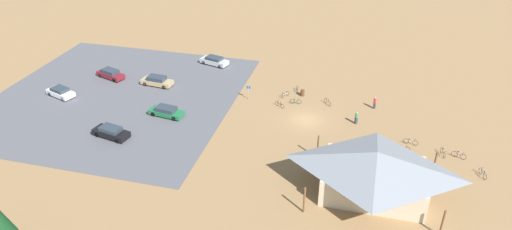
# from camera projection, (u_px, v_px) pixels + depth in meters

# --- Properties ---
(ground) EXTENTS (160.00, 160.00, 0.00)m
(ground) POSITION_uv_depth(u_px,v_px,m) (306.00, 120.00, 61.31)
(ground) COLOR #937047
(ground) RESTS_ON ground
(parking_lot_asphalt) EXTENTS (34.08, 35.03, 0.05)m
(parking_lot_asphalt) POSITION_uv_depth(u_px,v_px,m) (117.00, 96.00, 67.16)
(parking_lot_asphalt) COLOR #56565B
(parking_lot_asphalt) RESTS_ON ground
(bike_pavilion) EXTENTS (13.20, 10.00, 5.08)m
(bike_pavilion) POSITION_uv_depth(u_px,v_px,m) (375.00, 170.00, 47.00)
(bike_pavilion) COLOR beige
(bike_pavilion) RESTS_ON ground
(trash_bin) EXTENTS (0.60, 0.60, 0.90)m
(trash_bin) POSITION_uv_depth(u_px,v_px,m) (302.00, 93.00, 67.09)
(trash_bin) COLOR brown
(trash_bin) RESTS_ON ground
(lot_sign) EXTENTS (0.56, 0.08, 2.20)m
(lot_sign) POSITION_uv_depth(u_px,v_px,m) (249.00, 90.00, 65.66)
(lot_sign) COLOR #99999E
(lot_sign) RESTS_ON ground
(bicycle_orange_mid_cluster) EXTENTS (1.09, 1.46, 0.83)m
(bicycle_orange_mid_cluster) POSITION_uv_depth(u_px,v_px,m) (327.00, 102.00, 64.84)
(bicycle_orange_mid_cluster) COLOR black
(bicycle_orange_mid_cluster) RESTS_ON ground
(bicycle_green_yard_left) EXTENTS (0.52, 1.59, 0.78)m
(bicycle_green_yard_left) POSITION_uv_depth(u_px,v_px,m) (297.00, 89.00, 68.38)
(bicycle_green_yard_left) COLOR black
(bicycle_green_yard_left) RESTS_ON ground
(bicycle_silver_yard_center) EXTENTS (1.74, 0.48, 0.84)m
(bicycle_silver_yard_center) POSITION_uv_depth(u_px,v_px,m) (411.00, 142.00, 56.09)
(bicycle_silver_yard_center) COLOR black
(bicycle_silver_yard_center) RESTS_ON ground
(bicycle_black_lone_east) EXTENTS (1.45, 1.01, 0.79)m
(bicycle_black_lone_east) POSITION_uv_depth(u_px,v_px,m) (280.00, 105.00, 64.22)
(bicycle_black_lone_east) COLOR black
(bicycle_black_lone_east) RESTS_ON ground
(bicycle_white_front_row) EXTENTS (0.93, 1.48, 0.78)m
(bicycle_white_front_row) POSITION_uv_depth(u_px,v_px,m) (285.00, 95.00, 66.84)
(bicycle_white_front_row) COLOR black
(bicycle_white_front_row) RESTS_ON ground
(bicycle_purple_by_bin) EXTENTS (1.59, 0.70, 0.89)m
(bicycle_purple_by_bin) POSITION_uv_depth(u_px,v_px,m) (459.00, 155.00, 53.62)
(bicycle_purple_by_bin) COLOR black
(bicycle_purple_by_bin) RESTS_ON ground
(bicycle_teal_edge_north) EXTENTS (1.64, 0.48, 0.84)m
(bicycle_teal_edge_north) POSITION_uv_depth(u_px,v_px,m) (296.00, 102.00, 64.99)
(bicycle_teal_edge_north) COLOR black
(bicycle_teal_edge_north) RESTS_ON ground
(bicycle_red_trailside) EXTENTS (1.72, 0.62, 0.79)m
(bicycle_red_trailside) POSITION_uv_depth(u_px,v_px,m) (403.00, 149.00, 54.72)
(bicycle_red_trailside) COLOR black
(bicycle_red_trailside) RESTS_ON ground
(bicycle_blue_near_porch) EXTENTS (0.64, 1.65, 0.88)m
(bicycle_blue_near_porch) POSITION_uv_depth(u_px,v_px,m) (483.00, 174.00, 50.60)
(bicycle_blue_near_porch) COLOR black
(bicycle_blue_near_porch) RESTS_ON ground
(bicycle_yellow_back_row) EXTENTS (0.49, 1.70, 0.86)m
(bicycle_yellow_back_row) POSITION_uv_depth(u_px,v_px,m) (443.00, 152.00, 54.10)
(bicycle_yellow_back_row) COLOR black
(bicycle_yellow_back_row) RESTS_ON ground
(car_white_far_end) EXTENTS (4.66, 3.13, 1.35)m
(car_white_far_end) POSITION_uv_depth(u_px,v_px,m) (60.00, 92.00, 66.71)
(car_white_far_end) COLOR white
(car_white_far_end) RESTS_ON parking_lot_asphalt
(car_silver_front_row) EXTENTS (5.03, 3.05, 1.36)m
(car_silver_front_row) POSITION_uv_depth(u_px,v_px,m) (214.00, 61.00, 76.51)
(car_silver_front_row) COLOR #BCBCC1
(car_silver_front_row) RESTS_ON parking_lot_asphalt
(car_maroon_by_curb) EXTENTS (4.94, 3.10, 1.44)m
(car_maroon_by_curb) POSITION_uv_depth(u_px,v_px,m) (111.00, 74.00, 72.02)
(car_maroon_by_curb) COLOR maroon
(car_maroon_by_curb) RESTS_ON parking_lot_asphalt
(car_tan_back_corner) EXTENTS (4.92, 2.25, 1.46)m
(car_tan_back_corner) POSITION_uv_depth(u_px,v_px,m) (157.00, 81.00, 69.81)
(car_tan_back_corner) COLOR tan
(car_tan_back_corner) RESTS_ON parking_lot_asphalt
(car_green_near_entry) EXTENTS (4.90, 2.37, 1.33)m
(car_green_near_entry) POSITION_uv_depth(u_px,v_px,m) (166.00, 111.00, 61.86)
(car_green_near_entry) COLOR #1E6B3D
(car_green_near_entry) RESTS_ON parking_lot_asphalt
(car_black_aisle_side) EXTENTS (4.95, 2.70, 1.40)m
(car_black_aisle_side) POSITION_uv_depth(u_px,v_px,m) (111.00, 132.00, 57.29)
(car_black_aisle_side) COLOR black
(car_black_aisle_side) RESTS_ON parking_lot_asphalt
(visitor_at_bikes) EXTENTS (0.36, 0.36, 1.75)m
(visitor_at_bikes) POSITION_uv_depth(u_px,v_px,m) (375.00, 103.00, 63.57)
(visitor_at_bikes) COLOR #2D3347
(visitor_at_bikes) RESTS_ON ground
(visitor_crossing_yard) EXTENTS (0.40, 0.38, 1.75)m
(visitor_crossing_yard) POSITION_uv_depth(u_px,v_px,m) (356.00, 118.00, 60.04)
(visitor_crossing_yard) COLOR #2D3347
(visitor_crossing_yard) RESTS_ON ground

